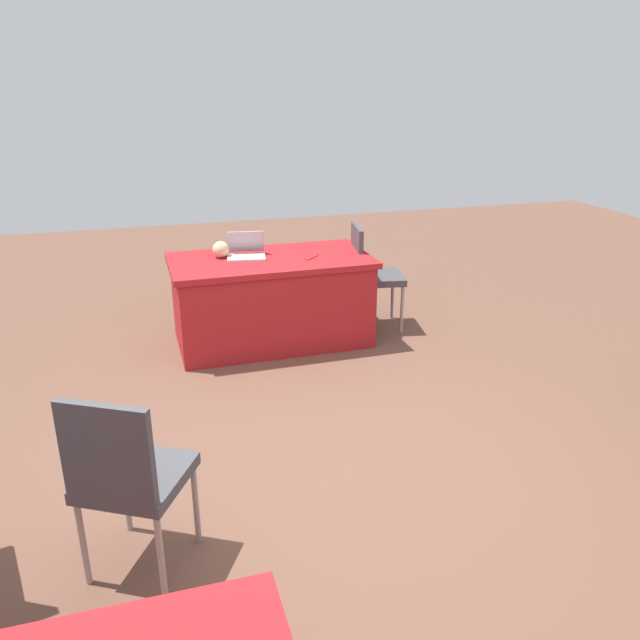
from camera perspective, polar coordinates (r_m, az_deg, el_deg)
ground_plane at (r=3.76m, az=-0.07°, el=-14.42°), size 14.40×14.40×0.00m
table_foreground at (r=5.50m, az=-4.39°, el=1.83°), size 1.70×0.90×0.76m
chair_near_front at (r=3.00m, az=-17.02°, el=-13.03°), size 0.60×0.60×0.96m
chair_aisle at (r=5.77m, az=4.55°, el=4.51°), size 0.51×0.51×0.96m
laptop_silver at (r=5.42m, az=-6.68°, el=6.07°), size 0.36×0.34×0.21m
yarn_ball at (r=5.43m, az=-8.93°, el=6.30°), size 0.14×0.14×0.14m
scissors_red at (r=5.37m, az=-0.76°, el=5.67°), size 0.15×0.15×0.01m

